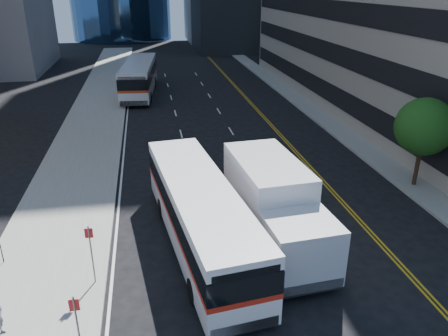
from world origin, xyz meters
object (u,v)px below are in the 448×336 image
object	(u,v)px
street_tree	(424,127)
bus_front	(200,213)
bus_rear	(139,76)
box_truck	(275,206)

from	to	relation	value
street_tree	bus_front	bearing A→B (deg)	-162.88
street_tree	bus_rear	world-z (taller)	street_tree
bus_rear	box_truck	world-z (taller)	box_truck
box_truck	street_tree	bearing A→B (deg)	20.04
bus_front	bus_rear	bearing A→B (deg)	87.72
street_tree	bus_rear	distance (m)	30.63
bus_front	box_truck	distance (m)	3.29
bus_front	box_truck	xyz separation A→B (m)	(3.25, -0.44, 0.28)
box_truck	bus_front	bearing A→B (deg)	167.72
street_tree	bus_front	world-z (taller)	street_tree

